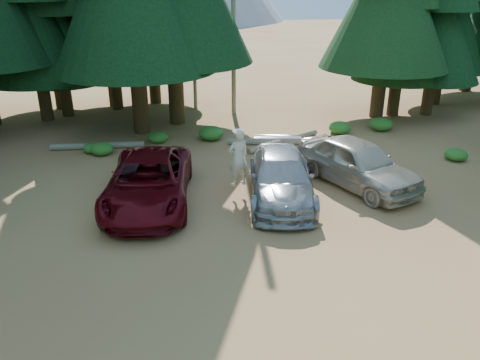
{
  "coord_description": "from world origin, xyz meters",
  "views": [
    {
      "loc": [
        -3.4,
        -10.76,
        6.83
      ],
      "look_at": [
        -1.08,
        2.12,
        1.25
      ],
      "focal_mm": 35.0,
      "sensor_mm": 36.0,
      "label": 1
    }
  ],
  "objects": [
    {
      "name": "silver_minivan_right",
      "position": [
        3.5,
        3.84,
        0.84
      ],
      "size": [
        3.73,
        5.34,
        1.69
      ],
      "primitive_type": "imported",
      "rotation": [
        0.0,
        0.0,
        0.39
      ],
      "color": "#BCB5A7",
      "rests_on": "ground"
    },
    {
      "name": "snag_back",
      "position": [
        -1.2,
        16.0,
        5.0
      ],
      "size": [
        0.2,
        0.2,
        10.0
      ],
      "primitive_type": "cylinder",
      "color": "#696254",
      "rests_on": "ground"
    },
    {
      "name": "shrub_far_right",
      "position": [
        7.43,
        10.0,
        0.31
      ],
      "size": [
        1.14,
        1.14,
        0.63
      ],
      "primitive_type": "ellipsoid",
      "color": "#28681F",
      "rests_on": "ground"
    },
    {
      "name": "frisbee_player",
      "position": [
        -0.85,
        3.71,
        1.38
      ],
      "size": [
        0.82,
        0.66,
        1.96
      ],
      "rotation": [
        0.0,
        0.0,
        3.44
      ],
      "color": "beige",
      "rests_on": "ground"
    },
    {
      "name": "log_mid",
      "position": [
        1.43,
        8.81,
        0.15
      ],
      "size": [
        3.58,
        0.94,
        0.3
      ],
      "primitive_type": "cylinder",
      "rotation": [
        0.0,
        1.57,
        -0.18
      ],
      "color": "#696254",
      "rests_on": "ground"
    },
    {
      "name": "shrub_far_left",
      "position": [
        -5.85,
        8.79,
        0.26
      ],
      "size": [
        0.95,
        0.95,
        0.52
      ],
      "primitive_type": "ellipsoid",
      "color": "#28681F",
      "rests_on": "ground"
    },
    {
      "name": "forest_belt_north",
      "position": [
        0.0,
        15.0,
        0.0
      ],
      "size": [
        36.0,
        7.0,
        22.0
      ],
      "primitive_type": null,
      "color": "black",
      "rests_on": "ground"
    },
    {
      "name": "shrub_edge_east",
      "position": [
        8.59,
        5.5,
        0.25
      ],
      "size": [
        0.9,
        0.9,
        0.5
      ],
      "primitive_type": "ellipsoid",
      "color": "#28681F",
      "rests_on": "ground"
    },
    {
      "name": "ground",
      "position": [
        0.0,
        0.0,
        0.0
      ],
      "size": [
        160.0,
        160.0,
        0.0
      ],
      "primitive_type": "plane",
      "color": "#975F40",
      "rests_on": "ground"
    },
    {
      "name": "shrub_left",
      "position": [
        -6.3,
        9.13,
        0.21
      ],
      "size": [
        0.78,
        0.78,
        0.43
      ],
      "primitive_type": "ellipsoid",
      "color": "#28681F",
      "rests_on": "ground"
    },
    {
      "name": "shrub_right",
      "position": [
        5.22,
        9.84,
        0.29
      ],
      "size": [
        1.07,
        1.07,
        0.59
      ],
      "primitive_type": "ellipsoid",
      "color": "#28681F",
      "rests_on": "ground"
    },
    {
      "name": "log_right",
      "position": [
        2.14,
        8.8,
        0.14
      ],
      "size": [
        3.83,
        2.37,
        0.27
      ],
      "primitive_type": "cylinder",
      "rotation": [
        0.0,
        1.57,
        0.52
      ],
      "color": "#696254",
      "rests_on": "ground"
    },
    {
      "name": "log_left",
      "position": [
        -6.12,
        9.59,
        0.14
      ],
      "size": [
        4.04,
        0.56,
        0.29
      ],
      "primitive_type": "cylinder",
      "rotation": [
        0.0,
        1.57,
        -0.07
      ],
      "color": "#696254",
      "rests_on": "ground"
    },
    {
      "name": "shrub_center_right",
      "position": [
        -1.03,
        10.0,
        0.32
      ],
      "size": [
        1.15,
        1.15,
        0.63
      ],
      "primitive_type": "ellipsoid",
      "color": "#28681F",
      "rests_on": "ground"
    },
    {
      "name": "red_pickup",
      "position": [
        -3.85,
        3.63,
        0.79
      ],
      "size": [
        3.28,
        5.94,
        1.57
      ],
      "primitive_type": "imported",
      "rotation": [
        0.0,
        0.0,
        -0.12
      ],
      "color": "#5B070F",
      "rests_on": "ground"
    },
    {
      "name": "shrub_center_left",
      "position": [
        -3.48,
        10.0,
        0.26
      ],
      "size": [
        0.93,
        0.93,
        0.51
      ],
      "primitive_type": "ellipsoid",
      "color": "#28681F",
      "rests_on": "ground"
    },
    {
      "name": "silver_minivan_center",
      "position": [
        0.54,
        3.26,
        0.75
      ],
      "size": [
        3.05,
        5.46,
        1.5
      ],
      "primitive_type": "imported",
      "rotation": [
        0.0,
        0.0,
        -0.19
      ],
      "color": "#9EA0A5",
      "rests_on": "ground"
    }
  ]
}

